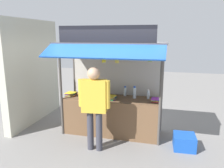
% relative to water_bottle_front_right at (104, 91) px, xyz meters
% --- Properties ---
extents(ground_plane, '(20.00, 20.00, 0.00)m').
position_rel_water_bottle_front_right_xyz_m(ground_plane, '(0.24, -0.11, -1.03)').
color(ground_plane, slate).
extents(stall_counter, '(2.31, 0.74, 0.89)m').
position_rel_water_bottle_front_right_xyz_m(stall_counter, '(0.24, -0.11, -0.59)').
color(stall_counter, brown).
rests_on(stall_counter, ground).
extents(stall_structure, '(2.51, 1.53, 2.58)m').
position_rel_water_bottle_front_right_xyz_m(stall_structure, '(0.24, -0.04, 0.53)').
color(stall_structure, '#4C4742').
rests_on(stall_structure, ground).
extents(water_bottle_front_right, '(0.08, 0.08, 0.30)m').
position_rel_water_bottle_front_right_xyz_m(water_bottle_front_right, '(0.00, 0.00, 0.00)').
color(water_bottle_front_right, silver).
rests_on(water_bottle_front_right, stall_counter).
extents(water_bottle_rear_center, '(0.06, 0.06, 0.23)m').
position_rel_water_bottle_front_right_xyz_m(water_bottle_rear_center, '(1.09, 0.05, -0.03)').
color(water_bottle_rear_center, silver).
rests_on(water_bottle_rear_center, stall_counter).
extents(water_bottle_far_left, '(0.07, 0.07, 0.25)m').
position_rel_water_bottle_front_right_xyz_m(water_bottle_far_left, '(0.51, 0.17, -0.02)').
color(water_bottle_far_left, silver).
rests_on(water_bottle_far_left, stall_counter).
extents(water_bottle_mid_left, '(0.08, 0.08, 0.30)m').
position_rel_water_bottle_front_right_xyz_m(water_bottle_mid_left, '(0.76, 0.02, -0.00)').
color(water_bottle_mid_left, silver).
rests_on(water_bottle_mid_left, stall_counter).
extents(magazine_stack_center, '(0.23, 0.33, 0.07)m').
position_rel_water_bottle_front_right_xyz_m(magazine_stack_center, '(0.24, -0.21, -0.10)').
color(magazine_stack_center, purple).
rests_on(magazine_stack_center, stall_counter).
extents(magazine_stack_right, '(0.27, 0.33, 0.09)m').
position_rel_water_bottle_front_right_xyz_m(magazine_stack_right, '(-0.31, -0.29, -0.10)').
color(magazine_stack_right, red).
rests_on(magazine_stack_right, stall_counter).
extents(magazine_stack_left, '(0.26, 0.29, 0.08)m').
position_rel_water_bottle_front_right_xyz_m(magazine_stack_left, '(-0.82, -0.15, -0.10)').
color(magazine_stack_left, red).
rests_on(magazine_stack_left, stall_counter).
extents(magazine_stack_back_right, '(0.18, 0.25, 0.08)m').
position_rel_water_bottle_front_right_xyz_m(magazine_stack_back_right, '(1.27, -0.15, -0.10)').
color(magazine_stack_back_right, black).
rests_on(magazine_stack_back_right, stall_counter).
extents(banana_bunch_inner_left, '(0.10, 0.10, 0.29)m').
position_rel_water_bottle_front_right_xyz_m(banana_bunch_inner_left, '(0.18, -0.58, 0.86)').
color(banana_bunch_inner_left, '#332D23').
extents(banana_bunch_rightmost, '(0.10, 0.10, 0.29)m').
position_rel_water_bottle_front_right_xyz_m(banana_bunch_rightmost, '(0.47, -0.59, 0.85)').
color(banana_bunch_rightmost, '#332D23').
extents(banana_bunch_inner_right, '(0.11, 0.11, 0.25)m').
position_rel_water_bottle_front_right_xyz_m(banana_bunch_inner_right, '(1.16, -0.59, 0.90)').
color(banana_bunch_inner_right, '#332D23').
extents(vendor_person, '(0.67, 0.27, 1.77)m').
position_rel_water_bottle_front_right_xyz_m(vendor_person, '(0.10, -1.02, 0.03)').
color(vendor_person, '#383842').
rests_on(vendor_person, ground).
extents(plastic_crate, '(0.47, 0.47, 0.31)m').
position_rel_water_bottle_front_right_xyz_m(plastic_crate, '(1.94, -0.50, -0.88)').
color(plastic_crate, '#194CB2').
rests_on(plastic_crate, ground).
extents(neighbour_wall, '(0.20, 2.40, 2.80)m').
position_rel_water_bottle_front_right_xyz_m(neighbour_wall, '(-2.09, 0.19, 0.37)').
color(neighbour_wall, '#BBBBA8').
rests_on(neighbour_wall, ground).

